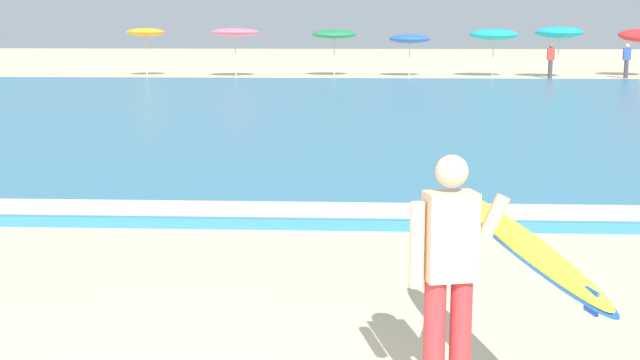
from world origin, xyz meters
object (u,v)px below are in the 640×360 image
at_px(beachgoer_near_row_left, 551,60).
at_px(beach_umbrella_3, 410,39).
at_px(beachgoer_near_row_mid, 627,60).
at_px(beach_umbrella_1, 235,32).
at_px(beach_umbrella_5, 559,33).
at_px(beach_umbrella_0, 146,32).
at_px(beach_umbrella_4, 494,34).
at_px(surfer_with_board, 483,256).
at_px(beach_umbrella_2, 334,34).

bearing_deg(beachgoer_near_row_left, beach_umbrella_3, 169.99).
distance_m(beach_umbrella_3, beachgoer_near_row_mid, 9.99).
xyz_separation_m(beachgoer_near_row_left, beachgoer_near_row_mid, (3.50, 0.23, 0.00)).
bearing_deg(beach_umbrella_1, beachgoer_near_row_mid, -0.33).
bearing_deg(beach_umbrella_5, beach_umbrella_0, 179.57).
relative_size(beach_umbrella_1, beach_umbrella_4, 1.00).
relative_size(beach_umbrella_1, beachgoer_near_row_left, 1.46).
distance_m(beach_umbrella_3, beach_umbrella_5, 6.89).
bearing_deg(surfer_with_board, beach_umbrella_5, 77.24).
xyz_separation_m(surfer_with_board, beach_umbrella_0, (-11.27, 36.02, 1.05)).
xyz_separation_m(surfer_with_board, beach_umbrella_1, (-6.94, 35.64, 1.05)).
xyz_separation_m(beach_umbrella_3, beachgoer_near_row_left, (6.41, -1.13, -0.93)).
relative_size(surfer_with_board, beach_umbrella_0, 1.13).
bearing_deg(beach_umbrella_2, beachgoer_near_row_mid, -4.09).
height_order(beach_umbrella_1, beach_umbrella_4, beach_umbrella_1).
height_order(beach_umbrella_4, beachgoer_near_row_left, beach_umbrella_4).
bearing_deg(beach_umbrella_0, beach_umbrella_2, 3.07).
bearing_deg(beach_umbrella_1, beach_umbrella_3, 5.53).
height_order(surfer_with_board, beach_umbrella_5, beach_umbrella_5).
relative_size(beach_umbrella_1, beachgoer_near_row_mid, 1.46).
bearing_deg(beach_umbrella_3, beachgoer_near_row_mid, -5.17).
height_order(beach_umbrella_1, beach_umbrella_5, beach_umbrella_5).
relative_size(beach_umbrella_1, beach_umbrella_2, 1.03).
height_order(beach_umbrella_1, beachgoer_near_row_left, beach_umbrella_1).
bearing_deg(beachgoer_near_row_mid, beach_umbrella_0, 178.77).
distance_m(surfer_with_board, beach_umbrella_2, 36.59).
distance_m(beach_umbrella_0, beachgoer_near_row_mid, 22.49).
xyz_separation_m(beach_umbrella_4, beachgoer_near_row_left, (2.47, -1.09, -1.14)).
distance_m(beach_umbrella_2, beach_umbrella_5, 10.46).
xyz_separation_m(beach_umbrella_0, beachgoer_near_row_mid, (22.45, -0.48, -1.23)).
height_order(beach_umbrella_3, beachgoer_near_row_left, beach_umbrella_3).
xyz_separation_m(surfer_with_board, beach_umbrella_3, (1.27, 36.44, 0.74)).
bearing_deg(beach_umbrella_2, surfer_with_board, -86.38).
distance_m(surfer_with_board, beach_umbrella_4, 36.78).
bearing_deg(beachgoer_near_row_mid, beach_umbrella_1, 179.67).
xyz_separation_m(beach_umbrella_0, beachgoer_near_row_left, (18.95, -0.72, -1.23)).
bearing_deg(beach_umbrella_1, beach_umbrella_2, 10.54).
relative_size(beach_umbrella_0, beach_umbrella_3, 1.16).
bearing_deg(surfer_with_board, beach_umbrella_4, 81.87).
xyz_separation_m(surfer_with_board, beachgoer_near_row_mid, (11.18, 35.54, -0.18)).
distance_m(beach_umbrella_2, beach_umbrella_4, 7.51).
xyz_separation_m(beach_umbrella_5, beachgoer_near_row_mid, (3.05, -0.34, -1.23)).
distance_m(beach_umbrella_1, beach_umbrella_2, 4.71).
relative_size(beach_umbrella_2, beach_umbrella_5, 0.95).
xyz_separation_m(beach_umbrella_4, beachgoer_near_row_mid, (5.97, -0.86, -1.14)).
relative_size(surfer_with_board, beachgoer_near_row_mid, 1.64).
bearing_deg(beach_umbrella_3, beach_umbrella_1, -174.47).
distance_m(beach_umbrella_1, beachgoer_near_row_mid, 18.15).
relative_size(beach_umbrella_0, beachgoer_near_row_left, 1.45).
height_order(surfer_with_board, beach_umbrella_1, beach_umbrella_1).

